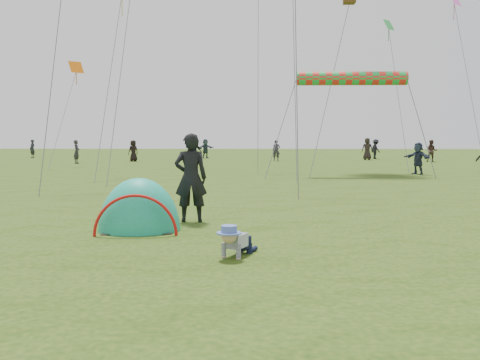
{
  "coord_description": "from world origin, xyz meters",
  "views": [
    {
      "loc": [
        0.55,
        -8.96,
        1.88
      ],
      "look_at": [
        0.21,
        1.76,
        1.0
      ],
      "focal_mm": 40.0,
      "sensor_mm": 36.0,
      "label": 1
    }
  ],
  "objects": [
    {
      "name": "diamond_kite_7",
      "position": [
        -10.86,
        24.78,
        6.21
      ],
      "size": [
        0.92,
        0.92,
        0.75
      ],
      "primitive_type": "plane",
      "rotation": [
        1.05,
        0.0,
        0.79
      ],
      "color": "#D15D03"
    },
    {
      "name": "crowd_person_8",
      "position": [
        -3.29,
        23.54,
        0.87
      ],
      "size": [
        1.1,
        0.88,
        1.75
      ],
      "primitive_type": "imported",
      "rotation": [
        0.0,
        0.0,
        3.66
      ],
      "color": "black",
      "rests_on": "ground"
    },
    {
      "name": "crawling_toddler",
      "position": [
        0.21,
        -0.74,
        0.27
      ],
      "size": [
        0.74,
        0.84,
        0.54
      ],
      "primitive_type": null,
      "rotation": [
        0.0,
        0.0,
        -0.43
      ],
      "color": "black",
      "rests_on": "ground"
    },
    {
      "name": "standing_adult",
      "position": [
        -0.89,
        2.65,
        0.97
      ],
      "size": [
        0.76,
        0.55,
        1.94
      ],
      "primitive_type": "imported",
      "rotation": [
        0.0,
        0.0,
        3.26
      ],
      "color": "black",
      "rests_on": "ground"
    },
    {
      "name": "crowd_person_4",
      "position": [
        9.28,
        33.62,
        0.87
      ],
      "size": [
        0.88,
        0.59,
        1.74
      ],
      "primitive_type": "imported",
      "rotation": [
        0.0,
        0.0,
        3.1
      ],
      "color": "black",
      "rests_on": "ground"
    },
    {
      "name": "ground",
      "position": [
        0.0,
        0.0,
        0.0
      ],
      "size": [
        140.0,
        140.0,
        0.0
      ],
      "primitive_type": "plane",
      "color": "#1D390D"
    },
    {
      "name": "crowd_person_11",
      "position": [
        8.5,
        17.63,
        0.79
      ],
      "size": [
        1.25,
        1.46,
        1.58
      ],
      "primitive_type": "imported",
      "rotation": [
        0.0,
        0.0,
        5.35
      ],
      "color": "#262F44",
      "rests_on": "ground"
    },
    {
      "name": "crowd_person_6",
      "position": [
        -18.83,
        36.56,
        0.79
      ],
      "size": [
        0.69,
        0.64,
        1.59
      ],
      "primitive_type": "imported",
      "rotation": [
        0.0,
        0.0,
        5.69
      ],
      "color": "#23242D",
      "rests_on": "ground"
    },
    {
      "name": "diamond_kite_3",
      "position": [
        8.43,
        23.93,
        8.52
      ],
      "size": [
        0.8,
        0.8,
        0.66
      ],
      "primitive_type": "plane",
      "rotation": [
        1.05,
        0.0,
        0.79
      ],
      "color": "green"
    },
    {
      "name": "crowd_person_9",
      "position": [
        10.32,
        35.4,
        0.81
      ],
      "size": [
        0.91,
        1.19,
        1.63
      ],
      "primitive_type": "imported",
      "rotation": [
        0.0,
        0.0,
        1.9
      ],
      "color": "black",
      "rests_on": "ground"
    },
    {
      "name": "crowd_person_12",
      "position": [
        2.01,
        31.53,
        0.79
      ],
      "size": [
        0.59,
        0.4,
        1.59
      ],
      "primitive_type": "imported",
      "rotation": [
        0.0,
        0.0,
        6.25
      ],
      "color": "#2E2C36",
      "rests_on": "ground"
    },
    {
      "name": "crowd_person_1",
      "position": [
        13.25,
        30.3,
        0.8
      ],
      "size": [
        0.95,
        0.85,
        1.6
      ],
      "primitive_type": "imported",
      "rotation": [
        0.0,
        0.0,
        5.91
      ],
      "color": "#422C28",
      "rests_on": "ground"
    },
    {
      "name": "popup_tent",
      "position": [
        -1.8,
        1.54,
        0.0
      ],
      "size": [
        1.75,
        1.49,
        2.11
      ],
      "primitive_type": "ellipsoid",
      "rotation": [
        0.0,
        0.0,
        0.1
      ],
      "color": "#169348",
      "rests_on": "ground"
    },
    {
      "name": "crowd_person_10",
      "position": [
        -8.68,
        30.63,
        0.79
      ],
      "size": [
        0.91,
        0.88,
        1.58
      ],
      "primitive_type": "imported",
      "rotation": [
        0.0,
        0.0,
        3.84
      ],
      "color": "black",
      "rests_on": "ground"
    },
    {
      "name": "crowd_person_0",
      "position": [
        -11.84,
        27.39,
        0.81
      ],
      "size": [
        0.41,
        0.6,
        1.62
      ],
      "primitive_type": "imported",
      "rotation": [
        0.0,
        0.0,
        1.61
      ],
      "color": "#2A282F",
      "rests_on": "ground"
    },
    {
      "name": "rainbow_tube_kite",
      "position": [
        4.98,
        16.54,
        4.58
      ],
      "size": [
        5.14,
        0.64,
        0.64
      ],
      "primitive_type": "cylinder",
      "rotation": [
        0.0,
        1.57,
        0.0
      ],
      "color": "red"
    },
    {
      "name": "crowd_person_5",
      "position": [
        -3.85,
        36.57,
        0.82
      ],
      "size": [
        1.48,
        1.34,
        1.64
      ],
      "primitive_type": "imported",
      "rotation": [
        0.0,
        0.0,
        0.69
      ],
      "color": "#2C3F46",
      "rests_on": "ground"
    }
  ]
}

